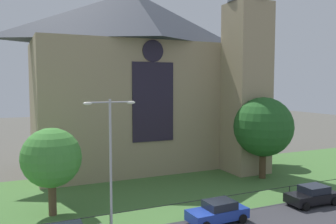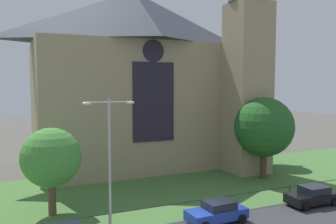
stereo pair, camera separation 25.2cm
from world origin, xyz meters
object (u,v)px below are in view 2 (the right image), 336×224
(tree_right_far, at_px, (268,128))
(parked_car_black, at_px, (313,196))
(tree_left_near, at_px, (51,158))
(tree_right_near, at_px, (264,127))
(parked_car_blue, at_px, (217,212))
(streetlamp_near, at_px, (110,148))
(church_building, at_px, (142,77))

(tree_right_far, relative_size, parked_car_black, 1.57)
(tree_left_near, bearing_deg, parked_car_black, -17.82)
(tree_right_near, bearing_deg, tree_left_near, -174.72)
(tree_right_near, xyz_separation_m, parked_car_blue, (-10.36, -8.02, -4.47))
(parked_car_black, bearing_deg, streetlamp_near, -4.68)
(streetlamp_near, bearing_deg, tree_left_near, 125.03)
(parked_car_blue, height_order, parked_car_black, same)
(tree_left_near, xyz_separation_m, parked_car_blue, (10.20, -6.12, -3.46))
(tree_left_near, distance_m, parked_car_black, 20.23)
(church_building, distance_m, tree_right_far, 15.76)
(tree_right_far, distance_m, streetlamp_near, 24.36)
(tree_left_near, relative_size, streetlamp_near, 0.75)
(tree_right_far, xyz_separation_m, parked_car_blue, (-14.67, -12.62, -3.66))
(tree_right_far, distance_m, tree_right_near, 6.35)
(streetlamp_near, bearing_deg, parked_car_blue, -12.99)
(tree_left_near, xyz_separation_m, parked_car_black, (18.97, -6.10, -3.46))
(tree_left_near, bearing_deg, tree_right_far, 14.64)
(tree_right_far, bearing_deg, tree_right_near, -133.13)
(church_building, relative_size, tree_right_far, 3.90)
(tree_right_far, xyz_separation_m, streetlamp_near, (-21.72, -10.99, 1.02))
(tree_right_far, bearing_deg, church_building, 156.74)
(church_building, relative_size, tree_left_near, 4.07)
(church_building, distance_m, streetlamp_near, 19.32)
(parked_car_blue, bearing_deg, streetlamp_near, -15.17)
(church_building, bearing_deg, tree_right_near, -48.64)
(tree_right_near, bearing_deg, church_building, 131.36)
(church_building, bearing_deg, tree_left_near, -132.95)
(tree_left_near, height_order, streetlamp_near, streetlamp_near)
(church_building, height_order, streetlamp_near, church_building)
(church_building, relative_size, parked_car_black, 6.14)
(tree_right_near, bearing_deg, streetlamp_near, -159.83)
(tree_left_near, distance_m, tree_right_near, 20.68)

